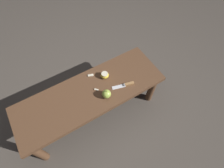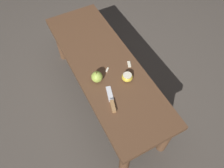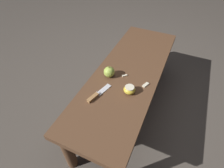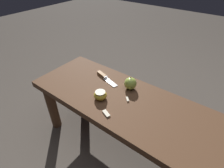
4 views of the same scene
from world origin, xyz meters
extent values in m
plane|color=#4C443D|center=(0.00, 0.00, 0.00)|extent=(8.00, 8.00, 0.00)
cube|color=brown|center=(0.00, 0.00, 0.42)|extent=(1.31, 0.44, 0.04)
cylinder|color=brown|center=(-0.59, -0.16, 0.20)|extent=(0.07, 0.07, 0.40)
cylinder|color=brown|center=(0.59, -0.16, 0.20)|extent=(0.07, 0.07, 0.40)
cylinder|color=brown|center=(-0.59, 0.16, 0.20)|extent=(0.07, 0.07, 0.40)
cylinder|color=brown|center=(0.59, 0.16, 0.20)|extent=(0.07, 0.07, 0.40)
cube|color=silver|center=(-0.24, 0.08, 0.44)|extent=(0.12, 0.06, 0.00)
cube|color=silver|center=(-0.29, 0.10, 0.45)|extent=(0.02, 0.03, 0.02)
cube|color=#9E7042|center=(-0.33, 0.11, 0.45)|extent=(0.09, 0.05, 0.02)
sphere|color=#9EB747|center=(-0.10, 0.11, 0.47)|extent=(0.08, 0.08, 0.08)
cylinder|color=#4C3319|center=(-0.10, 0.11, 0.52)|extent=(0.01, 0.01, 0.01)
ellipsoid|color=gold|center=(-0.19, -0.07, 0.46)|extent=(0.07, 0.07, 0.05)
cylinder|color=beige|center=(-0.19, -0.07, 0.48)|extent=(0.06, 0.06, 0.00)
cube|color=beige|center=(-0.09, -0.15, 0.44)|extent=(0.06, 0.04, 0.01)
cube|color=beige|center=(-0.06, 0.01, 0.44)|extent=(0.03, 0.03, 0.01)
camera|label=1|loc=(0.21, 0.72, 1.74)|focal=28.00mm
camera|label=2|loc=(-0.89, 0.41, 1.63)|focal=35.00mm
camera|label=3|loc=(-0.91, -0.28, 1.25)|focal=28.00mm
camera|label=4|loc=(0.32, -0.64, 1.10)|focal=28.00mm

